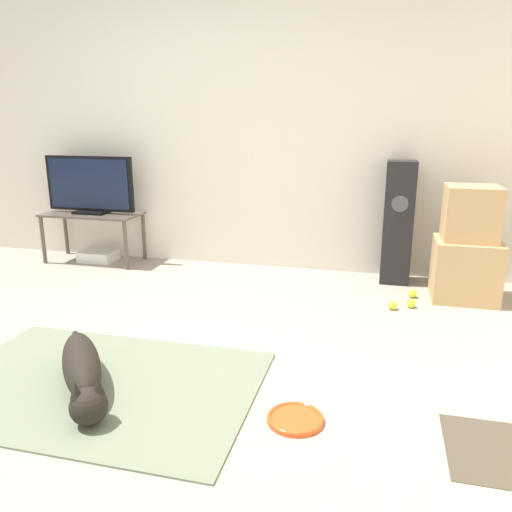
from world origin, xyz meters
The scene contains 14 objects.
ground_plane centered at (0.00, 0.00, 0.00)m, with size 12.00×12.00×0.00m, color #9E9384.
wall_back centered at (0.00, 2.10, 1.27)m, with size 8.00×0.06×2.55m.
area_rug centered at (0.02, -0.27, 0.01)m, with size 1.64×1.12×0.01m.
dog centered at (-0.02, -0.34, 0.12)m, with size 0.67×0.85×0.22m.
frisbee centered at (1.06, -0.34, 0.01)m, with size 0.26×0.26×0.03m.
cardboard_box_lower centered at (2.03, 1.59, 0.23)m, with size 0.47×0.44×0.46m.
cardboard_box_upper centered at (2.03, 1.59, 0.66)m, with size 0.38×0.35×0.40m.
floor_speaker centered at (1.53, 1.88, 0.51)m, with size 0.24×0.24×1.01m.
tv_stand centered at (-1.27, 1.83, 0.41)m, with size 0.92×0.42×0.47m.
tv centered at (-1.27, 1.83, 0.73)m, with size 0.88×0.20×0.53m.
tennis_ball_by_boxes centered at (1.64, 1.27, 0.03)m, with size 0.07×0.07×0.07m.
tennis_ball_near_speaker centered at (1.51, 1.20, 0.03)m, with size 0.07×0.07×0.07m.
tennis_ball_loose_on_carpet centered at (1.66, 1.50, 0.03)m, with size 0.07×0.07×0.07m.
game_console centered at (-1.25, 1.85, 0.05)m, with size 0.32×0.26×0.10m.
Camera 1 is at (1.37, -2.32, 1.33)m, focal length 35.00 mm.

